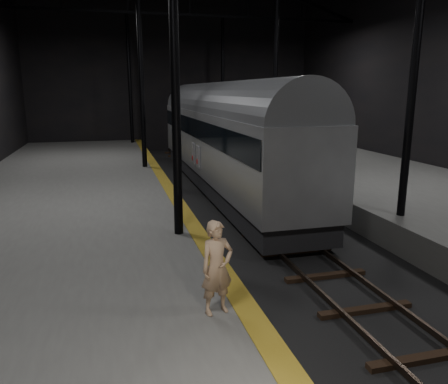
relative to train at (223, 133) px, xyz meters
name	(u,v)px	position (x,y,z in m)	size (l,w,h in m)	color
ground	(256,219)	(0.00, -5.39, -3.03)	(44.00, 44.00, 0.00)	black
platform_left	(61,221)	(-7.50, -5.39, -2.53)	(9.00, 43.80, 1.00)	#4E4E4C
platform_right	(414,196)	(7.50, -5.39, -2.53)	(9.00, 43.80, 1.00)	#4E4E4C
tactile_strip	(177,200)	(-3.25, -5.39, -2.03)	(0.50, 43.80, 0.01)	#7D6116
track	(256,217)	(0.00, -5.39, -2.96)	(2.40, 43.00, 0.24)	#3F3328
train	(223,133)	(0.00, 0.00, 0.00)	(3.04, 20.32, 5.43)	#9A9CA1
woman	(217,268)	(-3.84, -14.28, -1.12)	(0.66, 0.43, 1.81)	tan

